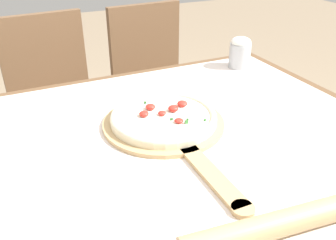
{
  "coord_description": "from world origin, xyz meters",
  "views": [
    {
      "loc": [
        -0.38,
        -0.74,
        1.25
      ],
      "look_at": [
        -0.02,
        0.04,
        0.77
      ],
      "focal_mm": 38.0,
      "sensor_mm": 36.0,
      "label": 1
    }
  ],
  "objects": [
    {
      "name": "chair_left",
      "position": [
        -0.23,
        0.83,
        0.52
      ],
      "size": [
        0.44,
        0.44,
        0.9
      ],
      "rotation": [
        0.0,
        0.0,
        0.1
      ],
      "color": "brown",
      "rests_on": "ground_plane"
    },
    {
      "name": "rolling_pin",
      "position": [
        0.01,
        -0.39,
        0.76
      ],
      "size": [
        0.48,
        0.09,
        0.05
      ],
      "rotation": [
        0.0,
        0.0,
        -0.1
      ],
      "color": "tan",
      "rests_on": "towel_cloth"
    },
    {
      "name": "pizza",
      "position": [
        -0.02,
        0.07,
        0.76
      ],
      "size": [
        0.3,
        0.3,
        0.04
      ],
      "color": "beige",
      "rests_on": "pizza_peel"
    },
    {
      "name": "pizza_peel",
      "position": [
        -0.02,
        0.04,
        0.74
      ],
      "size": [
        0.35,
        0.59,
        0.01
      ],
      "color": "tan",
      "rests_on": "towel_cloth"
    },
    {
      "name": "towel_cloth",
      "position": [
        0.0,
        0.0,
        0.74
      ],
      "size": [
        1.13,
        0.94,
        0.0
      ],
      "color": "silver",
      "rests_on": "dining_table"
    },
    {
      "name": "dining_table",
      "position": [
        0.0,
        0.0,
        0.63
      ],
      "size": [
        1.21,
        1.02,
        0.73
      ],
      "color": "brown",
      "rests_on": "ground_plane"
    },
    {
      "name": "flour_cup",
      "position": [
        0.44,
        0.37,
        0.8
      ],
      "size": [
        0.08,
        0.08,
        0.12
      ],
      "color": "#B2B7BC",
      "rests_on": "towel_cloth"
    },
    {
      "name": "chair_right",
      "position": [
        0.27,
        0.83,
        0.52
      ],
      "size": [
        0.43,
        0.43,
        0.9
      ],
      "rotation": [
        0.0,
        0.0,
        0.07
      ],
      "color": "brown",
      "rests_on": "ground_plane"
    }
  ]
}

